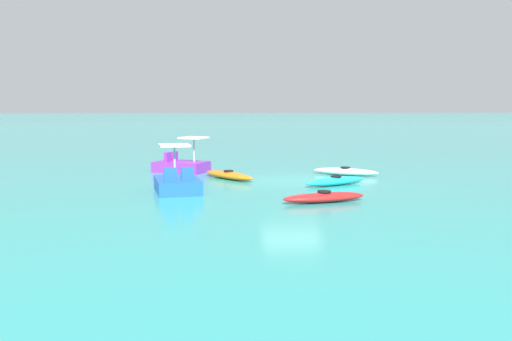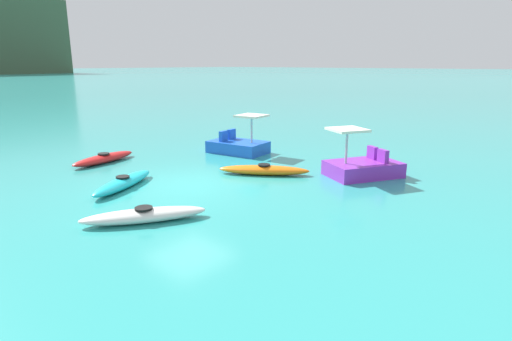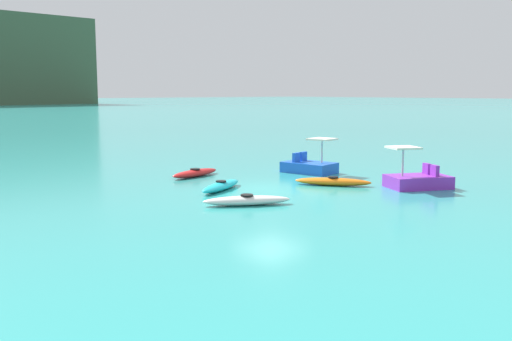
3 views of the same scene
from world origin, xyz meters
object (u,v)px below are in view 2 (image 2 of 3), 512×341
(kayak_cyan, at_px, (123,183))
(pedal_boat_purple, at_px, (363,167))
(pedal_boat_blue, at_px, (238,145))
(kayak_red, at_px, (104,158))
(kayak_white, at_px, (144,215))
(kayak_orange, at_px, (264,170))

(kayak_cyan, distance_m, pedal_boat_purple, 7.88)
(pedal_boat_blue, bearing_deg, pedal_boat_purple, -89.10)
(kayak_cyan, relative_size, pedal_boat_purple, 1.04)
(kayak_red, distance_m, pedal_boat_blue, 5.47)
(pedal_boat_purple, bearing_deg, kayak_white, 165.91)
(kayak_red, xyz_separation_m, pedal_boat_blue, (4.82, -2.59, 0.17))
(kayak_orange, height_order, pedal_boat_blue, pedal_boat_blue)
(kayak_orange, bearing_deg, kayak_red, 115.81)
(kayak_white, relative_size, pedal_boat_purple, 1.03)
(kayak_cyan, height_order, pedal_boat_purple, pedal_boat_purple)
(kayak_white, distance_m, kayak_red, 7.04)
(kayak_white, bearing_deg, pedal_boat_purple, -14.09)
(kayak_white, relative_size, pedal_boat_blue, 1.11)
(kayak_orange, bearing_deg, kayak_white, -171.82)
(pedal_boat_purple, bearing_deg, kayak_red, 120.21)
(pedal_boat_purple, relative_size, pedal_boat_blue, 1.07)
(kayak_cyan, bearing_deg, kayak_orange, -28.09)
(kayak_red, distance_m, kayak_cyan, 3.84)
(kayak_white, xyz_separation_m, kayak_red, (2.51, 6.57, 0.00))
(kayak_red, xyz_separation_m, pedal_boat_purple, (4.91, -8.43, 0.17))
(kayak_red, height_order, kayak_orange, same)
(kayak_cyan, height_order, kayak_orange, same)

